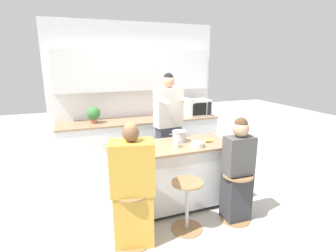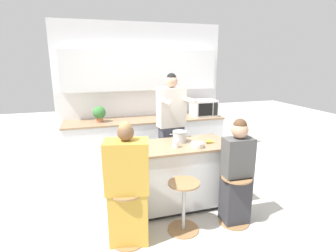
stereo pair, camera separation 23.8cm
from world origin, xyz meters
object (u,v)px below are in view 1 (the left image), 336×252
(coffee_cup_far, at_px, (176,144))
(potted_plant, at_px, (94,114))
(kitchen_island, at_px, (170,176))
(bar_stool_rightmost, at_px, (236,195))
(microwave, at_px, (197,107))
(fruit_bowl, at_px, (198,144))
(person_wrapped_blanket, at_px, (133,189))
(bar_stool_center, at_px, (187,204))
(person_cooking, at_px, (169,131))
(person_seated_near, at_px, (238,174))
(cooking_pot, at_px, (179,136))
(coffee_cup_near, at_px, (139,151))
(bar_stool_leftmost, at_px, (133,216))
(banana_bunch, at_px, (208,141))

(coffee_cup_far, xyz_separation_m, potted_plant, (-0.89, 1.64, 0.15))
(kitchen_island, relative_size, bar_stool_rightmost, 2.65)
(microwave, distance_m, potted_plant, 2.00)
(fruit_bowl, bearing_deg, bar_stool_rightmost, -51.27)
(bar_stool_rightmost, xyz_separation_m, person_wrapped_blanket, (-1.32, 0.03, 0.31))
(fruit_bowl, bearing_deg, bar_stool_center, -129.27)
(person_cooking, height_order, potted_plant, person_cooking)
(person_seated_near, relative_size, cooking_pot, 4.65)
(person_seated_near, relative_size, coffee_cup_near, 11.78)
(bar_stool_rightmost, bearing_deg, kitchen_island, 137.24)
(bar_stool_leftmost, height_order, cooking_pot, cooking_pot)
(bar_stool_rightmost, relative_size, fruit_bowl, 3.64)
(person_wrapped_blanket, bearing_deg, coffee_cup_far, 46.74)
(banana_bunch, xyz_separation_m, microwave, (0.61, 1.55, 0.17))
(person_seated_near, height_order, coffee_cup_near, person_seated_near)
(coffee_cup_near, bearing_deg, bar_stool_center, -37.08)
(bar_stool_center, bearing_deg, fruit_bowl, 50.73)
(person_wrapped_blanket, distance_m, person_seated_near, 1.34)
(coffee_cup_far, bearing_deg, coffee_cup_near, -169.08)
(cooking_pot, bearing_deg, bar_stool_center, -104.77)
(microwave, bearing_deg, bar_stool_rightmost, -103.17)
(kitchen_island, xyz_separation_m, potted_plant, (-0.84, 1.53, 0.64))
(kitchen_island, bearing_deg, potted_plant, 118.68)
(person_cooking, bearing_deg, cooking_pot, -102.07)
(kitchen_island, relative_size, person_cooking, 0.92)
(person_wrapped_blanket, bearing_deg, microwave, 61.31)
(microwave, bearing_deg, person_wrapped_blanket, -131.14)
(bar_stool_rightmost, xyz_separation_m, banana_bunch, (-0.12, 0.56, 0.58))
(person_seated_near, bearing_deg, bar_stool_center, -179.46)
(fruit_bowl, bearing_deg, bar_stool_leftmost, -157.49)
(person_wrapped_blanket, bearing_deg, banana_bunch, 36.04)
(coffee_cup_far, xyz_separation_m, microwave, (1.11, 1.60, 0.14))
(bar_stool_leftmost, distance_m, banana_bunch, 1.45)
(bar_stool_center, xyz_separation_m, fruit_bowl, (0.32, 0.39, 0.59))
(bar_stool_center, height_order, person_cooking, person_cooking)
(cooking_pot, xyz_separation_m, banana_bunch, (0.38, -0.16, -0.06))
(kitchen_island, relative_size, person_seated_near, 1.24)
(person_cooking, bearing_deg, banana_bunch, -72.98)
(kitchen_island, height_order, person_wrapped_blanket, person_wrapped_blanket)
(fruit_bowl, bearing_deg, potted_plant, 124.03)
(kitchen_island, xyz_separation_m, bar_stool_center, (0.00, -0.58, -0.11))
(person_cooking, xyz_separation_m, potted_plant, (-1.08, 0.85, 0.19))
(person_wrapped_blanket, relative_size, fruit_bowl, 8.12)
(person_wrapped_blanket, bearing_deg, fruit_bowl, 35.03)
(person_seated_near, bearing_deg, cooking_pot, 128.14)
(bar_stool_center, xyz_separation_m, person_wrapped_blanket, (-0.65, -0.01, 0.31))
(coffee_cup_far, bearing_deg, bar_stool_center, -96.18)
(bar_stool_rightmost, distance_m, coffee_cup_near, 1.36)
(kitchen_island, relative_size, bar_stool_center, 2.65)
(kitchen_island, bearing_deg, bar_stool_leftmost, -138.39)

